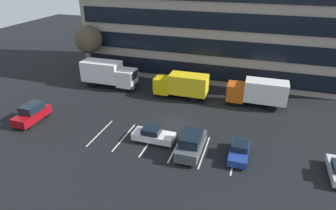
{
  "coord_description": "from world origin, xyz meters",
  "views": [
    {
      "loc": [
        7.96,
        -27.16,
        16.3
      ],
      "look_at": [
        -1.33,
        1.57,
        1.4
      ],
      "focal_mm": 31.18,
      "sensor_mm": 36.0,
      "label": 1
    }
  ],
  "objects_px": {
    "suv_maroon": "(32,113)",
    "suv_charcoal": "(191,143)",
    "box_truck_yellow_all": "(182,85)",
    "sedan_white": "(153,135)",
    "box_truck_white": "(108,73)",
    "bare_tree": "(89,39)",
    "box_truck_orange": "(258,92)",
    "sedan_navy": "(239,151)"
  },
  "relations": [
    {
      "from": "suv_maroon",
      "to": "suv_charcoal",
      "type": "bearing_deg",
      "value": -1.42
    },
    {
      "from": "box_truck_white",
      "to": "sedan_navy",
      "type": "xyz_separation_m",
      "value": [
        19.54,
        -11.5,
        -1.4
      ]
    },
    {
      "from": "suv_charcoal",
      "to": "sedan_navy",
      "type": "xyz_separation_m",
      "value": [
        4.38,
        0.72,
        -0.37
      ]
    },
    {
      "from": "suv_maroon",
      "to": "sedan_white",
      "type": "relative_size",
      "value": 1.06
    },
    {
      "from": "box_truck_white",
      "to": "sedan_navy",
      "type": "height_order",
      "value": "box_truck_white"
    },
    {
      "from": "box_truck_orange",
      "to": "suv_charcoal",
      "type": "bearing_deg",
      "value": -113.56
    },
    {
      "from": "box_truck_white",
      "to": "suv_charcoal",
      "type": "relative_size",
      "value": 1.66
    },
    {
      "from": "sedan_white",
      "to": "box_truck_yellow_all",
      "type": "bearing_deg",
      "value": 90.54
    },
    {
      "from": "box_truck_white",
      "to": "box_truck_yellow_all",
      "type": "bearing_deg",
      "value": -2.46
    },
    {
      "from": "box_truck_orange",
      "to": "suv_maroon",
      "type": "xyz_separation_m",
      "value": [
        -23.9,
        -11.86,
        -0.93
      ]
    },
    {
      "from": "suv_charcoal",
      "to": "sedan_navy",
      "type": "bearing_deg",
      "value": 9.29
    },
    {
      "from": "suv_maroon",
      "to": "sedan_white",
      "type": "bearing_deg",
      "value": 1.29
    },
    {
      "from": "box_truck_yellow_all",
      "to": "box_truck_white",
      "type": "height_order",
      "value": "box_truck_white"
    },
    {
      "from": "sedan_white",
      "to": "bare_tree",
      "type": "distance_m",
      "value": 22.39
    },
    {
      "from": "box_truck_yellow_all",
      "to": "sedan_white",
      "type": "distance_m",
      "value": 11.02
    },
    {
      "from": "box_truck_white",
      "to": "sedan_white",
      "type": "relative_size",
      "value": 1.9
    },
    {
      "from": "sedan_navy",
      "to": "suv_charcoal",
      "type": "bearing_deg",
      "value": -170.71
    },
    {
      "from": "sedan_white",
      "to": "box_truck_white",
      "type": "bearing_deg",
      "value": 134.08
    },
    {
      "from": "suv_maroon",
      "to": "sedan_navy",
      "type": "distance_m",
      "value": 22.91
    },
    {
      "from": "box_truck_white",
      "to": "suv_charcoal",
      "type": "height_order",
      "value": "box_truck_white"
    },
    {
      "from": "box_truck_yellow_all",
      "to": "suv_charcoal",
      "type": "distance_m",
      "value": 12.5
    },
    {
      "from": "suv_maroon",
      "to": "bare_tree",
      "type": "distance_m",
      "value": 16.04
    },
    {
      "from": "box_truck_white",
      "to": "sedan_navy",
      "type": "bearing_deg",
      "value": -30.48
    },
    {
      "from": "box_truck_yellow_all",
      "to": "suv_maroon",
      "type": "relative_size",
      "value": 1.6
    },
    {
      "from": "sedan_white",
      "to": "bare_tree",
      "type": "relative_size",
      "value": 0.54
    },
    {
      "from": "suv_maroon",
      "to": "box_truck_yellow_all",
      "type": "bearing_deg",
      "value": 38.22
    },
    {
      "from": "suv_charcoal",
      "to": "sedan_white",
      "type": "distance_m",
      "value": 4.18
    },
    {
      "from": "suv_maroon",
      "to": "box_truck_orange",
      "type": "bearing_deg",
      "value": 26.39
    },
    {
      "from": "box_truck_yellow_all",
      "to": "sedan_white",
      "type": "height_order",
      "value": "box_truck_yellow_all"
    },
    {
      "from": "box_truck_white",
      "to": "sedan_white",
      "type": "bearing_deg",
      "value": -45.92
    },
    {
      "from": "sedan_navy",
      "to": "sedan_white",
      "type": "bearing_deg",
      "value": 179.54
    },
    {
      "from": "box_truck_orange",
      "to": "bare_tree",
      "type": "relative_size",
      "value": 0.93
    },
    {
      "from": "box_truck_yellow_all",
      "to": "suv_charcoal",
      "type": "bearing_deg",
      "value": -70.34
    },
    {
      "from": "bare_tree",
      "to": "suv_charcoal",
      "type": "bearing_deg",
      "value": -38.15
    },
    {
      "from": "box_truck_yellow_all",
      "to": "box_truck_white",
      "type": "distance_m",
      "value": 10.98
    },
    {
      "from": "sedan_white",
      "to": "sedan_navy",
      "type": "bearing_deg",
      "value": -0.46
    },
    {
      "from": "box_truck_orange",
      "to": "suv_charcoal",
      "type": "relative_size",
      "value": 1.52
    },
    {
      "from": "bare_tree",
      "to": "sedan_navy",
      "type": "bearing_deg",
      "value": -31.59
    },
    {
      "from": "box_truck_yellow_all",
      "to": "suv_charcoal",
      "type": "relative_size",
      "value": 1.48
    },
    {
      "from": "box_truck_orange",
      "to": "box_truck_white",
      "type": "bearing_deg",
      "value": -179.72
    },
    {
      "from": "box_truck_white",
      "to": "suv_maroon",
      "type": "relative_size",
      "value": 1.79
    },
    {
      "from": "box_truck_orange",
      "to": "box_truck_yellow_all",
      "type": "bearing_deg",
      "value": -176.59
    }
  ]
}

